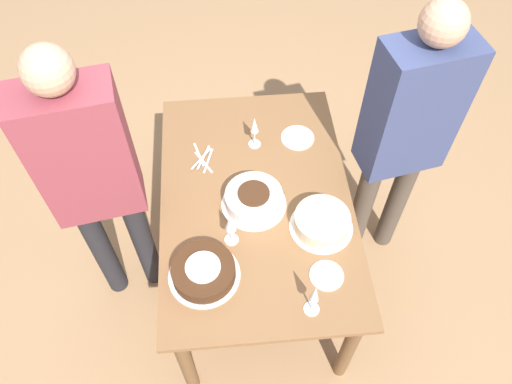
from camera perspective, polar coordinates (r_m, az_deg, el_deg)
ground_plane at (r=3.13m, az=0.00°, el=-8.77°), size 12.00×12.00×0.00m
dining_table at (r=2.57m, az=0.00°, el=-2.14°), size 1.45×0.95×0.76m
cake_center_white at (r=2.42m, az=-0.25°, el=-0.83°), size 0.32×0.32×0.10m
cake_front_chocolate at (r=2.23m, az=-6.00°, el=-9.03°), size 0.32×0.32×0.09m
cake_back_decorated at (r=2.36m, az=7.53°, el=-3.44°), size 0.30×0.30×0.09m
wine_glass_near at (r=2.07m, az=6.70°, el=-11.67°), size 0.07×0.07×0.21m
wine_glass_far at (r=2.23m, az=-2.95°, el=-3.70°), size 0.07×0.07×0.20m
wine_glass_extra at (r=2.60m, az=-0.18°, el=7.40°), size 0.07×0.07×0.20m
dessert_plate_left at (r=2.73m, az=4.76°, el=6.20°), size 0.18×0.18×0.01m
dessert_plate_right at (r=2.27m, az=8.07°, el=-9.43°), size 0.15×0.15×0.01m
fork_pile at (r=2.63m, az=-6.08°, el=3.81°), size 0.22×0.12×0.01m
person_cutting at (r=2.32m, az=-18.24°, el=1.97°), size 0.28×0.43×1.72m
person_watching at (r=2.48m, az=16.76°, el=6.83°), size 0.29×0.43×1.73m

